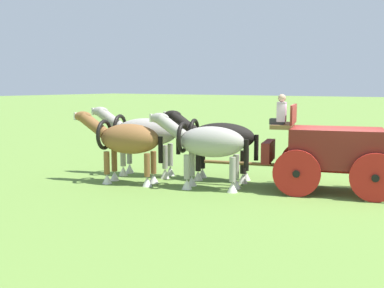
{
  "coord_description": "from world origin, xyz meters",
  "views": [
    {
      "loc": [
        -3.66,
        13.01,
        3.03
      ],
      "look_at": [
        4.17,
        1.03,
        1.2
      ],
      "focal_mm": 43.34,
      "sensor_mm": 36.0,
      "label": 1
    }
  ],
  "objects_px": {
    "draft_horse_lead_near": "(126,140)",
    "show_wagon": "(331,149)",
    "draft_horse_rear_near": "(207,144)",
    "draft_horse_rear_off": "(218,138)",
    "draft_horse_lead_off": "(142,134)"
  },
  "relations": [
    {
      "from": "show_wagon",
      "to": "draft_horse_rear_off",
      "type": "bearing_deg",
      "value": 4.98
    },
    {
      "from": "show_wagon",
      "to": "draft_horse_lead_near",
      "type": "height_order",
      "value": "show_wagon"
    },
    {
      "from": "draft_horse_lead_near",
      "to": "show_wagon",
      "type": "bearing_deg",
      "value": -158.21
    },
    {
      "from": "show_wagon",
      "to": "draft_horse_rear_near",
      "type": "distance_m",
      "value": 3.52
    },
    {
      "from": "show_wagon",
      "to": "draft_horse_lead_near",
      "type": "relative_size",
      "value": 1.91
    },
    {
      "from": "draft_horse_lead_near",
      "to": "draft_horse_lead_off",
      "type": "xyz_separation_m",
      "value": [
        0.35,
        -1.25,
        0.08
      ]
    },
    {
      "from": "draft_horse_rear_near",
      "to": "draft_horse_lead_off",
      "type": "bearing_deg",
      "value": -10.9
    },
    {
      "from": "draft_horse_lead_near",
      "to": "draft_horse_lead_off",
      "type": "bearing_deg",
      "value": -74.32
    },
    {
      "from": "draft_horse_rear_near",
      "to": "draft_horse_rear_off",
      "type": "bearing_deg",
      "value": -74.27
    },
    {
      "from": "show_wagon",
      "to": "draft_horse_lead_off",
      "type": "relative_size",
      "value": 1.78
    },
    {
      "from": "show_wagon",
      "to": "draft_horse_rear_near",
      "type": "relative_size",
      "value": 1.89
    },
    {
      "from": "draft_horse_lead_near",
      "to": "draft_horse_rear_off",
      "type": "bearing_deg",
      "value": -137.69
    },
    {
      "from": "show_wagon",
      "to": "draft_horse_rear_off",
      "type": "height_order",
      "value": "show_wagon"
    },
    {
      "from": "draft_horse_rear_near",
      "to": "draft_horse_lead_near",
      "type": "bearing_deg",
      "value": 15.71
    },
    {
      "from": "draft_horse_rear_near",
      "to": "draft_horse_rear_off",
      "type": "distance_m",
      "value": 1.3
    }
  ]
}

